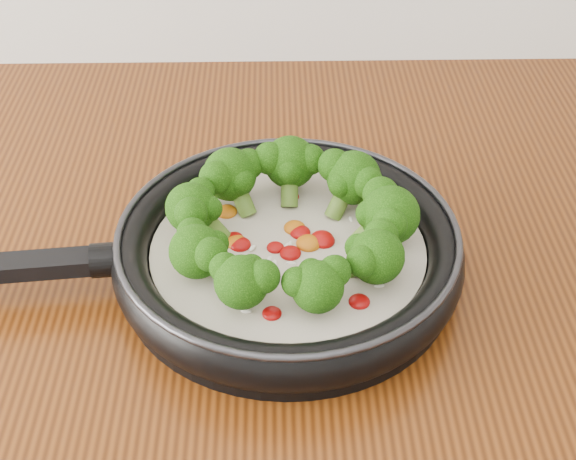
{
  "coord_description": "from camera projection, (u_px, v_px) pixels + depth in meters",
  "views": [
    {
      "loc": [
        0.08,
        0.55,
        1.37
      ],
      "look_at": [
        0.09,
        1.08,
        0.95
      ],
      "focal_mm": 50.15,
      "sensor_mm": 36.0,
      "label": 1
    }
  ],
  "objects": [
    {
      "name": "skillet",
      "position": [
        286.0,
        245.0,
        0.69
      ],
      "size": [
        0.48,
        0.33,
        0.09
      ],
      "color": "black",
      "rests_on": "counter"
    }
  ]
}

